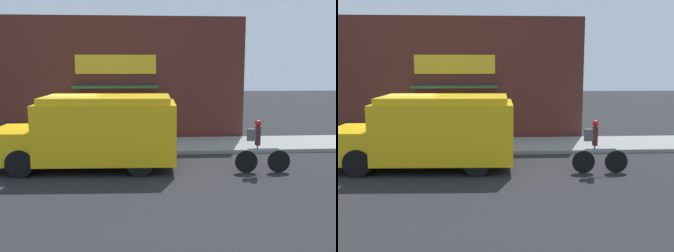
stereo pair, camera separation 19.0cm
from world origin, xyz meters
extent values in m
plane|color=#232326|center=(0.00, 0.00, 0.00)|extent=(70.00, 70.00, 0.00)
cube|color=gray|center=(0.00, 1.40, 0.07)|extent=(28.00, 2.81, 0.14)
cube|color=#4C231E|center=(0.00, 2.96, 2.65)|extent=(14.50, 0.18, 5.30)
cube|color=gold|center=(1.71, 2.85, 3.28)|extent=(3.40, 0.05, 0.80)
cube|color=#235633|center=(1.71, 2.57, 2.35)|extent=(3.57, 0.61, 0.10)
cube|color=yellow|center=(1.70, -1.67, 1.20)|extent=(4.31, 2.49, 1.82)
cube|color=yellow|center=(-1.12, -1.57, 0.79)|extent=(1.51, 2.20, 1.00)
cube|color=yellow|center=(1.70, -1.67, 2.20)|extent=(3.96, 2.29, 0.20)
cube|color=red|center=(0.59, -0.21, 1.29)|extent=(0.04, 0.44, 0.44)
cylinder|color=black|center=(-0.73, -0.57, 0.41)|extent=(0.83, 0.29, 0.82)
cylinder|color=black|center=(-0.80, -2.58, 0.41)|extent=(0.83, 0.29, 0.82)
cylinder|color=black|center=(2.77, -0.71, 0.41)|extent=(0.83, 0.29, 0.82)
cylinder|color=black|center=(2.70, -2.72, 0.41)|extent=(0.83, 0.29, 0.82)
cylinder|color=black|center=(6.93, -2.62, 0.35)|extent=(0.69, 0.06, 0.69)
cylinder|color=black|center=(5.93, -2.59, 0.35)|extent=(0.69, 0.06, 0.69)
cylinder|color=#234793|center=(6.43, -2.61, 0.74)|extent=(0.95, 0.07, 0.04)
cylinder|color=#234793|center=(6.25, -2.60, 0.80)|extent=(0.04, 0.04, 0.12)
cube|color=#561E1E|center=(6.25, -2.60, 1.15)|extent=(0.13, 0.20, 0.57)
sphere|color=red|center=(6.25, -2.60, 1.53)|extent=(0.19, 0.19, 0.19)
cube|color=#565B60|center=(6.06, -2.60, 1.18)|extent=(0.26, 0.15, 0.36)
cylinder|color=#38383D|center=(-2.59, 2.28, 0.51)|extent=(0.44, 0.44, 0.75)
cylinder|color=black|center=(-2.59, 2.28, 0.91)|extent=(0.45, 0.45, 0.04)
camera|label=1|loc=(2.73, -14.03, 3.26)|focal=42.00mm
camera|label=2|loc=(2.92, -14.04, 3.26)|focal=42.00mm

